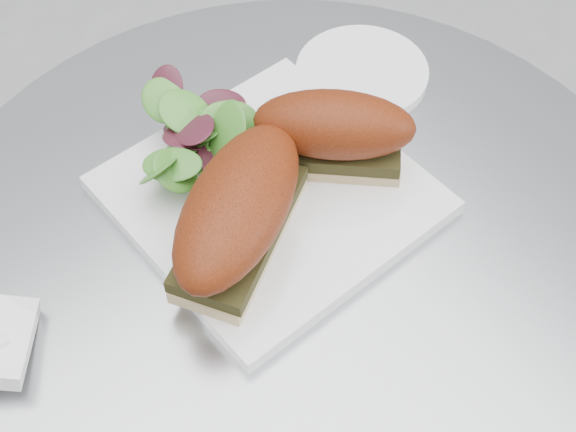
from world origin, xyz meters
The scene contains 6 objects.
table centered at (0.00, 0.00, 0.49)m, with size 0.70×0.70×0.73m.
plate centered at (0.02, 0.06, 0.74)m, with size 0.25×0.25×0.02m, color white.
sandwich_left centered at (-0.04, 0.03, 0.79)m, with size 0.20×0.17×0.08m.
sandwich_right centered at (0.08, 0.05, 0.79)m, with size 0.15×0.15×0.08m.
salad centered at (-0.02, 0.14, 0.77)m, with size 0.12×0.12×0.05m, color #549B32, non-canonical shape.
saucer centered at (0.19, 0.13, 0.74)m, with size 0.14×0.14×0.01m, color white.
Camera 1 is at (-0.25, -0.31, 1.32)m, focal length 50.00 mm.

